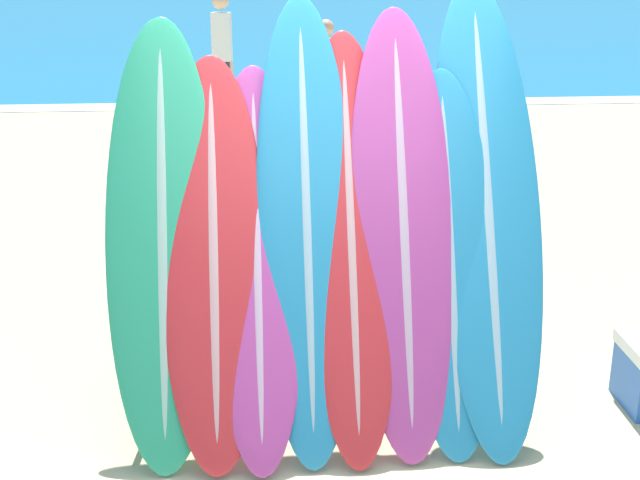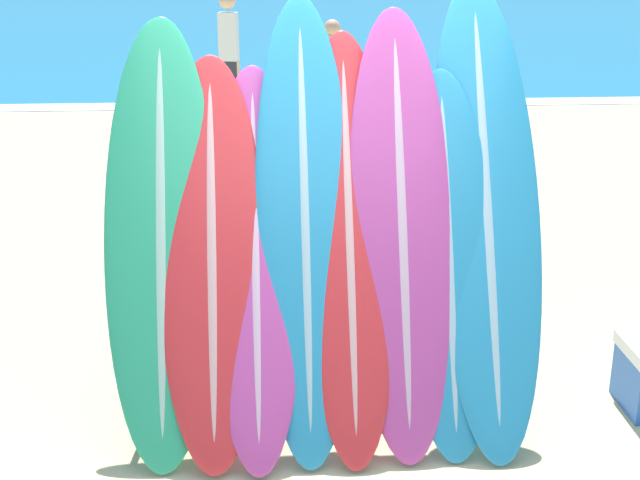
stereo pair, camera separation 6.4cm
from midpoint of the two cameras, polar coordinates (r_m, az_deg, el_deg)
The scene contains 13 objects.
ground_plane at distance 4.80m, azimuth 2.61°, elevation -13.85°, with size 160.00×160.00×0.00m, color tan.
surfboard_rack at distance 4.84m, azimuth 1.00°, elevation -7.48°, with size 2.06×0.04×0.81m.
surfboard_slot_0 at distance 4.71m, azimuth -9.74°, elevation 0.07°, with size 0.59×1.11×2.19m.
surfboard_slot_1 at distance 4.67m, azimuth -6.52°, elevation -1.17°, with size 0.57×1.10×2.00m.
surfboard_slot_2 at distance 4.67m, azimuth -3.75°, elevation -1.48°, with size 0.49×1.13×1.94m.
surfboard_slot_3 at distance 4.69m, azimuth -0.58°, elevation 0.98°, with size 0.53×1.20×2.30m.
surfboard_slot_4 at distance 4.70m, azimuth 2.25°, elevation -0.17°, with size 0.50×1.17×2.12m.
surfboard_slot_5 at distance 4.73m, azimuth 5.62°, elevation 0.67°, with size 0.56×1.13×2.24m.
surfboard_slot_6 at distance 4.77m, azimuth 8.60°, elevation -1.35°, with size 0.52×0.97×1.92m.
surfboard_slot_7 at distance 4.86m, azimuth 10.97°, elevation 1.75°, with size 0.58×1.31×2.38m.
person_near_water at distance 11.49m, azimuth 0.93°, elevation 10.43°, with size 0.27×0.24×1.56m.
person_mid_beach at distance 12.92m, azimuth -5.70°, elevation 11.92°, with size 0.30×0.24×1.80m.
person_far_left at distance 6.65m, azimuth -1.30°, elevation 4.04°, with size 0.27×0.26×1.60m.
Camera 2 is at (-0.44, -4.00, 2.63)m, focal length 50.00 mm.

